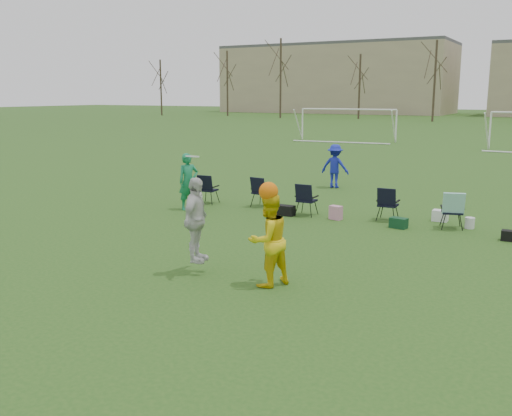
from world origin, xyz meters
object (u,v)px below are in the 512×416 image
Objects in this scene: fielder_blue at (335,166)px; goal_left at (348,116)px; fielder_green_near at (188,182)px; center_contest at (238,230)px.

fielder_blue is 0.23× the size of goal_left.
fielder_green_near is 6.68m from fielder_blue.
center_contest is 34.00m from goal_left.
fielder_green_near is 0.73× the size of center_contest.
goal_left reaches higher than fielder_blue.
center_contest reaches higher than fielder_green_near.
goal_left is at bearing 42.28° from fielder_green_near.
fielder_green_near is 1.06× the size of fielder_blue.
center_contest reaches higher than fielder_blue.
fielder_green_near reaches higher than fielder_blue.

